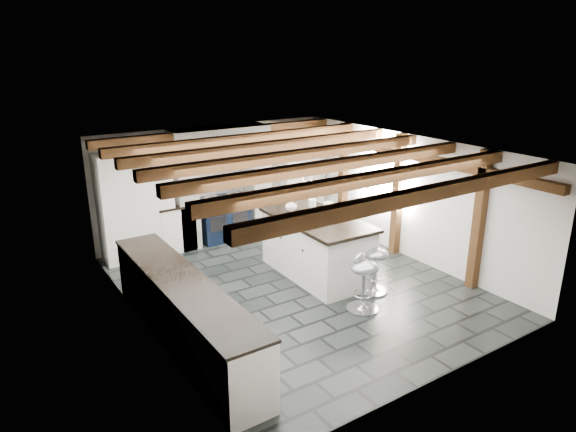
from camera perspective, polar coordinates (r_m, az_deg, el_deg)
ground at (r=8.60m, az=0.91°, el=-7.80°), size 6.00×6.00×0.00m
room_shell at (r=9.07m, az=-7.29°, el=0.71°), size 6.00×6.03×6.00m
range_cooker at (r=10.58m, az=-7.23°, el=-0.12°), size 1.00×0.63×0.99m
kitchen_island at (r=8.83m, az=3.18°, el=-3.32°), size 1.14×2.13×1.39m
bar_stool_near at (r=8.32m, az=9.59°, el=-5.02°), size 0.46×0.46×0.85m
bar_stool_far at (r=7.72m, az=8.34°, el=-6.62°), size 0.56×0.56×0.89m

